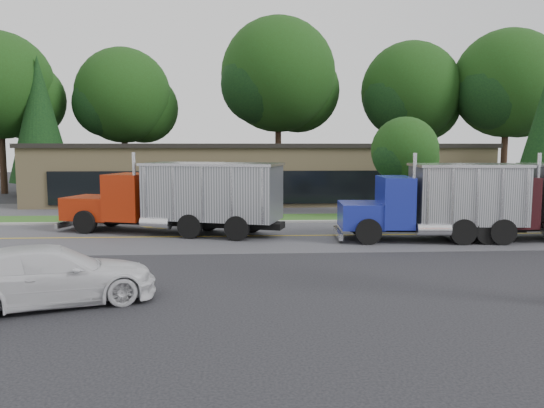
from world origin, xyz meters
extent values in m
plane|color=#313136|center=(0.00, 0.00, 0.00)|extent=(140.00, 140.00, 0.00)
cube|color=#5E5E63|center=(0.00, 9.00, 0.00)|extent=(60.00, 8.00, 0.02)
cube|color=gold|center=(0.00, 9.00, 0.00)|extent=(60.00, 0.12, 0.01)
cube|color=#9E9E99|center=(0.00, 13.20, 0.00)|extent=(60.00, 0.30, 0.12)
cube|color=#23541D|center=(0.00, 15.00, 0.00)|extent=(60.00, 3.40, 0.03)
cube|color=#5E5E63|center=(0.00, 20.00, 0.00)|extent=(60.00, 7.00, 0.02)
cube|color=tan|center=(2.00, 26.00, 2.00)|extent=(32.00, 12.00, 4.00)
cylinder|color=#382619|center=(-20.00, 32.00, 2.49)|extent=(0.56, 0.56, 4.98)
sphere|color=#18350E|center=(-18.29, 33.14, 8.11)|extent=(6.83, 6.83, 6.83)
cylinder|color=#382619|center=(-10.00, 34.00, 2.33)|extent=(0.56, 0.56, 4.65)
sphere|color=#18350E|center=(-10.00, 34.00, 8.64)|extent=(8.50, 8.50, 8.50)
sphere|color=#18350E|center=(-8.41, 35.06, 7.57)|extent=(6.38, 6.38, 6.38)
sphere|color=black|center=(-11.33, 33.20, 7.84)|extent=(5.85, 5.85, 5.85)
cylinder|color=#382619|center=(4.00, 34.00, 2.85)|extent=(0.56, 0.56, 5.69)
sphere|color=#18350E|center=(4.00, 34.00, 10.57)|extent=(10.41, 10.41, 10.41)
sphere|color=#18350E|center=(5.95, 35.30, 9.27)|extent=(7.81, 7.81, 7.81)
sphere|color=black|center=(2.37, 33.02, 9.60)|extent=(7.16, 7.16, 7.16)
cylinder|color=#382619|center=(16.00, 33.00, 2.44)|extent=(0.56, 0.56, 4.88)
sphere|color=#18350E|center=(16.00, 33.00, 9.07)|extent=(8.93, 8.93, 8.93)
sphere|color=#18350E|center=(17.67, 34.12, 7.95)|extent=(6.70, 6.70, 6.70)
sphere|color=black|center=(14.61, 32.16, 8.23)|extent=(6.14, 6.14, 6.14)
cylinder|color=#382619|center=(24.00, 31.00, 2.58)|extent=(0.56, 0.56, 5.16)
sphere|color=#18350E|center=(24.00, 31.00, 9.58)|extent=(9.44, 9.44, 9.44)
sphere|color=#18350E|center=(25.77, 32.18, 8.40)|extent=(7.08, 7.08, 7.08)
sphere|color=black|center=(22.53, 30.12, 8.70)|extent=(6.49, 6.49, 6.49)
cylinder|color=#382619|center=(-16.00, 30.00, 0.50)|extent=(0.44, 0.44, 1.00)
cone|color=black|center=(-16.00, 30.00, 6.32)|extent=(5.06, 5.06, 10.35)
cylinder|color=#382619|center=(20.00, 18.00, 0.50)|extent=(0.44, 0.44, 1.00)
cone|color=black|center=(20.00, 18.00, 4.74)|extent=(3.79, 3.79, 7.75)
cylinder|color=#382619|center=(10.00, 15.00, 1.05)|extent=(0.56, 0.56, 2.10)
sphere|color=#18350E|center=(10.00, 15.00, 3.90)|extent=(3.84, 3.84, 3.84)
sphere|color=#18350E|center=(10.72, 15.48, 3.42)|extent=(2.88, 2.88, 2.88)
sphere|color=black|center=(9.40, 14.64, 3.54)|extent=(2.64, 2.64, 2.64)
cube|color=black|center=(-2.43, 9.97, 0.57)|extent=(10.06, 4.10, 0.28)
cube|color=#AF270C|center=(-6.67, 11.34, 1.12)|extent=(3.04, 2.94, 1.10)
cube|color=#AF270C|center=(-4.77, 10.73, 1.72)|extent=(2.43, 2.83, 2.20)
cube|color=black|center=(-5.51, 10.97, 2.12)|extent=(0.70, 2.02, 0.90)
cube|color=silver|center=(-0.74, 9.43, 2.02)|extent=(6.60, 4.26, 2.50)
cube|color=silver|center=(-0.74, 9.43, 3.32)|extent=(6.79, 4.45, 0.12)
cylinder|color=black|center=(-6.11, 12.37, 0.57)|extent=(1.15, 0.67, 1.10)
cylinder|color=black|center=(-6.82, 10.18, 0.57)|extent=(1.15, 0.67, 1.10)
cylinder|color=black|center=(0.04, 10.38, 0.57)|extent=(1.15, 0.67, 1.10)
cylinder|color=black|center=(-0.66, 8.19, 0.57)|extent=(1.15, 0.67, 1.10)
cube|color=black|center=(9.15, 7.56, 0.57)|extent=(7.66, 1.55, 0.28)
cube|color=navy|center=(5.85, 7.80, 1.12)|extent=(1.98, 2.43, 1.10)
cube|color=navy|center=(7.34, 7.69, 1.72)|extent=(1.49, 2.49, 2.20)
cube|color=black|center=(6.76, 7.73, 2.12)|extent=(0.21, 2.10, 0.90)
cube|color=silver|center=(10.47, 7.46, 2.02)|extent=(4.72, 2.82, 2.50)
cube|color=silver|center=(10.47, 7.46, 3.32)|extent=(4.88, 2.98, 0.12)
cylinder|color=black|center=(6.10, 8.94, 0.57)|extent=(1.12, 0.43, 1.10)
cylinder|color=black|center=(5.94, 6.64, 0.57)|extent=(1.12, 0.43, 1.10)
cylinder|color=black|center=(10.89, 8.59, 0.57)|extent=(1.12, 0.43, 1.10)
cylinder|color=black|center=(10.72, 6.29, 0.57)|extent=(1.12, 0.43, 1.10)
cube|color=black|center=(10.75, 7.54, 1.12)|extent=(2.15, 2.34, 1.10)
cube|color=black|center=(12.48, 7.57, 1.72)|extent=(1.58, 2.43, 2.20)
cube|color=black|center=(11.81, 7.56, 2.12)|extent=(0.10, 2.10, 0.90)
cylinder|color=black|center=(10.92, 8.69, 0.57)|extent=(1.11, 0.37, 1.10)
cylinder|color=black|center=(10.96, 6.39, 0.57)|extent=(1.11, 0.37, 1.10)
imported|color=silver|center=(-4.42, -1.17, 0.78)|extent=(5.80, 3.86, 1.56)
camera|label=1|loc=(0.61, -15.14, 4.20)|focal=35.00mm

